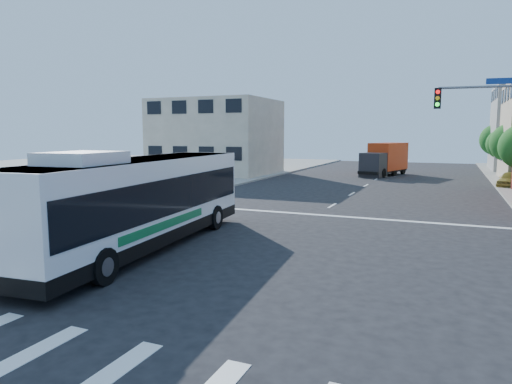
% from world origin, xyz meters
% --- Properties ---
extents(ground, '(120.00, 120.00, 0.00)m').
position_xyz_m(ground, '(0.00, 0.00, 0.00)').
color(ground, black).
rests_on(ground, ground).
extents(sidewalk_nw, '(50.00, 50.00, 0.15)m').
position_xyz_m(sidewalk_nw, '(-35.00, 35.00, 0.07)').
color(sidewalk_nw, gray).
rests_on(sidewalk_nw, ground).
extents(building_west, '(12.06, 10.06, 8.00)m').
position_xyz_m(building_west, '(-17.02, 29.98, 4.01)').
color(building_west, beige).
rests_on(building_west, ground).
extents(signal_mast_ne, '(7.91, 1.13, 8.07)m').
position_xyz_m(signal_mast_ne, '(9.08, 10.62, 4.98)').
color(signal_mast_ne, slate).
rests_on(signal_mast_ne, ground).
extents(street_tree_b, '(3.80, 3.80, 5.79)m').
position_xyz_m(street_tree_b, '(11.90, 35.92, 3.75)').
color(street_tree_b, '#342013').
rests_on(street_tree_b, ground).
extents(street_tree_c, '(3.40, 3.40, 5.29)m').
position_xyz_m(street_tree_c, '(11.90, 43.92, 3.46)').
color(street_tree_c, '#342013').
rests_on(street_tree_c, ground).
extents(street_tree_d, '(4.00, 4.00, 6.03)m').
position_xyz_m(street_tree_d, '(11.90, 51.92, 3.88)').
color(street_tree_d, '#342013').
rests_on(street_tree_d, ground).
extents(transit_bus, '(3.89, 13.08, 3.82)m').
position_xyz_m(transit_bus, '(-4.20, -0.23, 1.87)').
color(transit_bus, black).
rests_on(transit_bus, ground).
extents(box_truck, '(4.23, 7.92, 3.42)m').
position_xyz_m(box_truck, '(0.13, 35.26, 1.66)').
color(box_truck, '#222327').
rests_on(box_truck, ground).
extents(parked_car, '(2.60, 4.20, 1.33)m').
position_xyz_m(parked_car, '(11.14, 28.08, 0.67)').
color(parked_car, gold).
rests_on(parked_car, ground).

